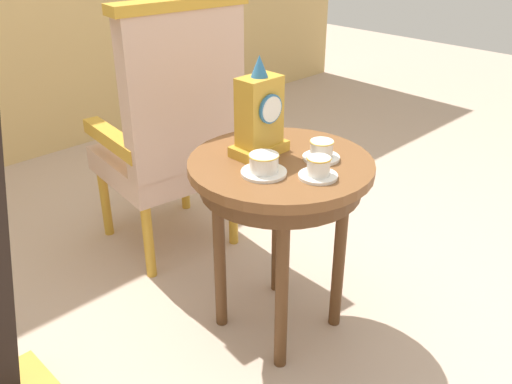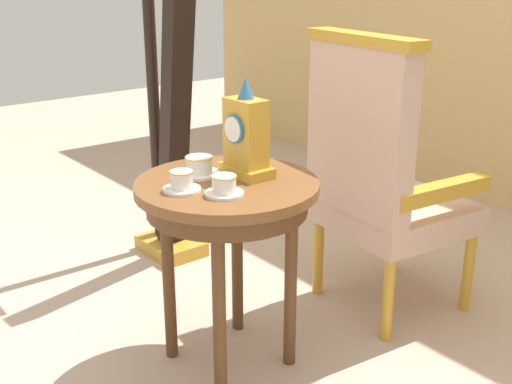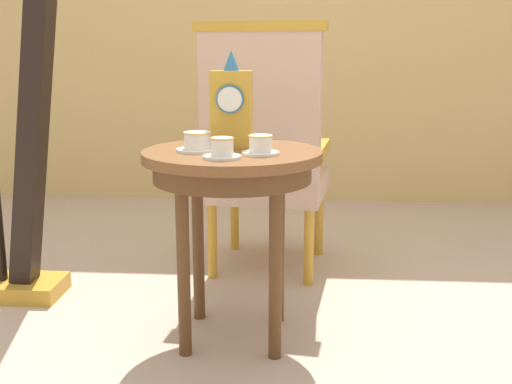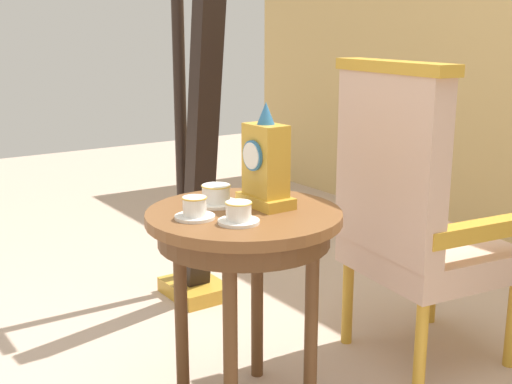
{
  "view_description": "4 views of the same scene",
  "coord_description": "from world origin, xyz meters",
  "px_view_note": "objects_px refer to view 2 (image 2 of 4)",
  "views": [
    {
      "loc": [
        -1.25,
        -1.12,
        1.44
      ],
      "look_at": [
        -0.03,
        0.1,
        0.55
      ],
      "focal_mm": 38.98,
      "sensor_mm": 36.0,
      "label": 1
    },
    {
      "loc": [
        1.66,
        -1.21,
        1.38
      ],
      "look_at": [
        0.0,
        0.14,
        0.62
      ],
      "focal_mm": 45.65,
      "sensor_mm": 36.0,
      "label": 2
    },
    {
      "loc": [
        0.24,
        -2.15,
        1.03
      ],
      "look_at": [
        0.08,
        -0.01,
        0.55
      ],
      "focal_mm": 44.98,
      "sensor_mm": 36.0,
      "label": 3
    },
    {
      "loc": [
        1.68,
        -1.09,
        1.25
      ],
      "look_at": [
        -0.08,
        0.12,
        0.72
      ],
      "focal_mm": 46.54,
      "sensor_mm": 36.0,
      "label": 4
    }
  ],
  "objects_px": {
    "side_table": "(228,207)",
    "mantel_clock": "(246,137)",
    "teacup_right": "(182,182)",
    "harp": "(169,120)",
    "teacup_left": "(199,167)",
    "armchair": "(379,174)",
    "teacup_center": "(224,186)"
  },
  "relations": [
    {
      "from": "mantel_clock",
      "to": "teacup_left",
      "type": "bearing_deg",
      "value": -130.28
    },
    {
      "from": "side_table",
      "to": "teacup_center",
      "type": "xyz_separation_m",
      "value": [
        0.1,
        -0.09,
        0.12
      ]
    },
    {
      "from": "teacup_center",
      "to": "harp",
      "type": "distance_m",
      "value": 1.08
    },
    {
      "from": "teacup_left",
      "to": "harp",
      "type": "distance_m",
      "value": 0.86
    },
    {
      "from": "mantel_clock",
      "to": "teacup_right",
      "type": "bearing_deg",
      "value": -90.58
    },
    {
      "from": "side_table",
      "to": "mantel_clock",
      "type": "bearing_deg",
      "value": 99.07
    },
    {
      "from": "teacup_left",
      "to": "teacup_right",
      "type": "height_order",
      "value": "same"
    },
    {
      "from": "armchair",
      "to": "teacup_left",
      "type": "bearing_deg",
      "value": -104.52
    },
    {
      "from": "side_table",
      "to": "harp",
      "type": "bearing_deg",
      "value": 159.92
    },
    {
      "from": "teacup_left",
      "to": "armchair",
      "type": "xyz_separation_m",
      "value": [
        0.19,
        0.72,
        -0.13
      ]
    },
    {
      "from": "teacup_left",
      "to": "teacup_center",
      "type": "distance_m",
      "value": 0.22
    },
    {
      "from": "teacup_left",
      "to": "mantel_clock",
      "type": "xyz_separation_m",
      "value": [
        0.1,
        0.12,
        0.1
      ]
    },
    {
      "from": "teacup_center",
      "to": "armchair",
      "type": "xyz_separation_m",
      "value": [
        -0.03,
        0.78,
        -0.13
      ]
    },
    {
      "from": "side_table",
      "to": "armchair",
      "type": "distance_m",
      "value": 0.69
    },
    {
      "from": "teacup_center",
      "to": "harp",
      "type": "bearing_deg",
      "value": 157.42
    },
    {
      "from": "teacup_right",
      "to": "harp",
      "type": "relative_size",
      "value": 0.07
    },
    {
      "from": "teacup_right",
      "to": "mantel_clock",
      "type": "relative_size",
      "value": 0.37
    },
    {
      "from": "side_table",
      "to": "teacup_center",
      "type": "relative_size",
      "value": 5.53
    },
    {
      "from": "teacup_center",
      "to": "mantel_clock",
      "type": "distance_m",
      "value": 0.23
    },
    {
      "from": "teacup_left",
      "to": "harp",
      "type": "height_order",
      "value": "harp"
    },
    {
      "from": "teacup_center",
      "to": "armchair",
      "type": "bearing_deg",
      "value": 92.23
    },
    {
      "from": "side_table",
      "to": "harp",
      "type": "distance_m",
      "value": 0.96
    },
    {
      "from": "teacup_left",
      "to": "teacup_center",
      "type": "bearing_deg",
      "value": -13.87
    },
    {
      "from": "harp",
      "to": "armchair",
      "type": "bearing_deg",
      "value": 20.41
    },
    {
      "from": "side_table",
      "to": "mantel_clock",
      "type": "distance_m",
      "value": 0.24
    },
    {
      "from": "armchair",
      "to": "teacup_right",
      "type": "bearing_deg",
      "value": -95.73
    },
    {
      "from": "teacup_left",
      "to": "mantel_clock",
      "type": "relative_size",
      "value": 0.43
    },
    {
      "from": "mantel_clock",
      "to": "armchair",
      "type": "xyz_separation_m",
      "value": [
        0.08,
        0.6,
        -0.23
      ]
    },
    {
      "from": "teacup_right",
      "to": "armchair",
      "type": "height_order",
      "value": "armchair"
    },
    {
      "from": "side_table",
      "to": "harp",
      "type": "height_order",
      "value": "harp"
    },
    {
      "from": "teacup_left",
      "to": "teacup_right",
      "type": "distance_m",
      "value": 0.17
    },
    {
      "from": "teacup_left",
      "to": "teacup_center",
      "type": "xyz_separation_m",
      "value": [
        0.22,
        -0.05,
        -0.0
      ]
    }
  ]
}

